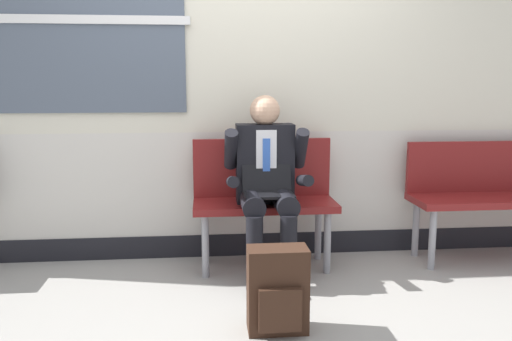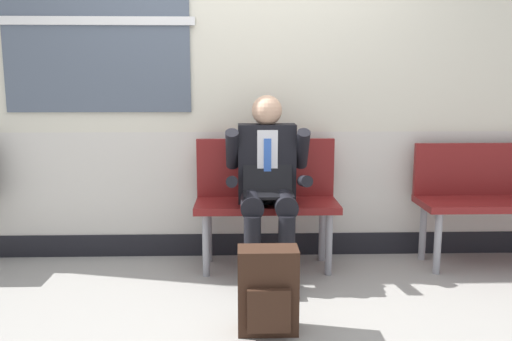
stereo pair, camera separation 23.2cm
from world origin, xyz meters
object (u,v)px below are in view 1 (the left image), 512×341
bench_empty (501,189)px  person_seated (267,181)px  backpack (278,291)px  bench_with_person (264,193)px

bench_empty → person_seated: size_ratio=1.13×
backpack → person_seated: bearing=87.3°
bench_with_person → backpack: (-0.04, -1.05, -0.31)m
bench_with_person → person_seated: bearing=-90.0°
bench_empty → backpack: size_ratio=3.01×
bench_empty → backpack: 2.15m
person_seated → backpack: bearing=-92.7°
bench_empty → person_seated: 1.82m
bench_with_person → backpack: bearing=-92.2°
person_seated → bench_with_person: bearing=90.0°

